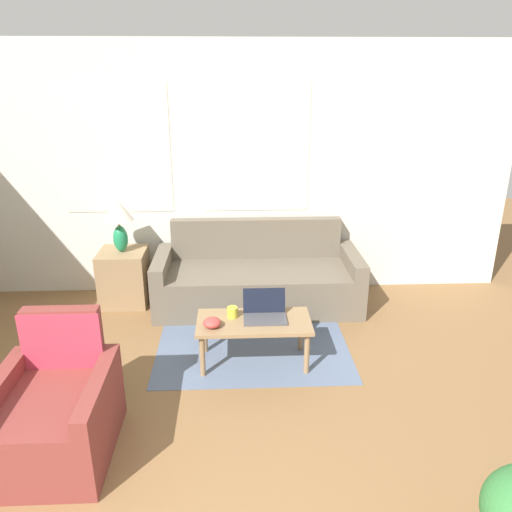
# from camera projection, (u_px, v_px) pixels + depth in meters

# --- Properties ---
(wall_back) EXTENTS (6.68, 0.06, 2.60)m
(wall_back) POSITION_uv_depth(u_px,v_px,m) (196.00, 172.00, 5.18)
(wall_back) COLOR silver
(wall_back) RESTS_ON ground_plane
(rug) EXTENTS (1.67, 1.82, 0.01)m
(rug) POSITION_uv_depth(u_px,v_px,m) (252.00, 330.00, 4.69)
(rug) COLOR slate
(rug) RESTS_ON ground_plane
(couch) EXTENTS (2.07, 0.83, 0.84)m
(couch) POSITION_uv_depth(u_px,v_px,m) (257.00, 280.00, 5.17)
(couch) COLOR #665B4C
(couch) RESTS_ON ground_plane
(armchair) EXTENTS (0.70, 0.83, 0.85)m
(armchair) POSITION_uv_depth(u_px,v_px,m) (56.00, 414.00, 3.15)
(armchair) COLOR brown
(armchair) RESTS_ON ground_plane
(side_table) EXTENTS (0.47, 0.47, 0.57)m
(side_table) POSITION_uv_depth(u_px,v_px,m) (124.00, 277.00, 5.19)
(side_table) COLOR #937551
(side_table) RESTS_ON ground_plane
(table_lamp) EXTENTS (0.29, 0.29, 0.55)m
(table_lamp) POSITION_uv_depth(u_px,v_px,m) (118.00, 217.00, 4.96)
(table_lamp) COLOR #1E8451
(table_lamp) RESTS_ON side_table
(coffee_table) EXTENTS (0.93, 0.47, 0.39)m
(coffee_table) POSITION_uv_depth(u_px,v_px,m) (254.00, 326.00, 4.07)
(coffee_table) COLOR #8E704C
(coffee_table) RESTS_ON ground_plane
(laptop) EXTENTS (0.35, 0.26, 0.22)m
(laptop) POSITION_uv_depth(u_px,v_px,m) (265.00, 312.00, 4.08)
(laptop) COLOR #47474C
(laptop) RESTS_ON coffee_table
(cup_navy) EXTENTS (0.09, 0.09, 0.09)m
(cup_navy) POSITION_uv_depth(u_px,v_px,m) (232.00, 312.00, 4.09)
(cup_navy) COLOR gold
(cup_navy) RESTS_ON coffee_table
(snack_bowl) EXTENTS (0.14, 0.14, 0.08)m
(snack_bowl) POSITION_uv_depth(u_px,v_px,m) (212.00, 323.00, 3.94)
(snack_bowl) COLOR #B23D38
(snack_bowl) RESTS_ON coffee_table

